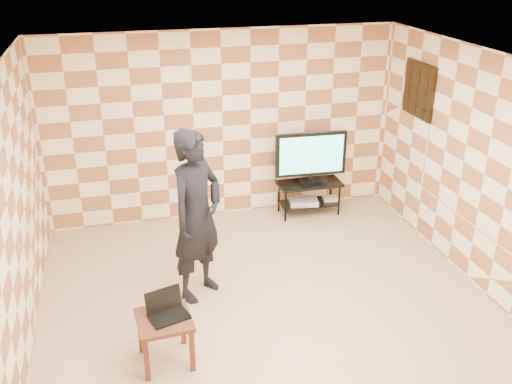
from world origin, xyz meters
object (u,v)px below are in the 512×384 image
(tv_stand, at_px, (309,191))
(person, at_px, (197,216))
(tv, at_px, (311,155))
(side_table, at_px, (164,326))

(tv_stand, height_order, person, person)
(tv, xyz_separation_m, person, (-1.92, -1.68, 0.07))
(tv_stand, relative_size, person, 0.47)
(side_table, height_order, person, person)
(tv_stand, bearing_deg, side_table, -131.14)
(tv_stand, bearing_deg, tv, -86.92)
(side_table, bearing_deg, person, 64.98)
(person, bearing_deg, tv, 0.34)
(tv, bearing_deg, person, -138.69)
(tv_stand, xyz_separation_m, tv, (0.00, -0.00, 0.56))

